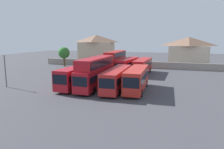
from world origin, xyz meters
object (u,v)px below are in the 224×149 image
object	(u,v)px
bus_3	(117,78)
bus_6	(127,65)
tree_left_of_lot	(64,53)
bus_7	(143,66)
bus_4	(137,78)
house_terrace_centre	(188,52)
house_terrace_left	(96,49)
bus_2	(96,71)
lamp_post_lot_edge	(5,68)
bus_5	(115,61)
bus_1	(78,75)

from	to	relation	value
bus_3	bus_6	xyz separation A→B (m)	(-2.13, 15.66, 0.06)
tree_left_of_lot	bus_7	bearing A→B (deg)	-15.62
bus_4	house_terrace_centre	xyz separation A→B (m)	(8.33, 31.97, 2.25)
bus_4	house_terrace_left	world-z (taller)	house_terrace_left
bus_4	bus_6	xyz separation A→B (m)	(-5.24, 15.52, -0.05)
bus_2	bus_6	bearing A→B (deg)	174.72
bus_2	lamp_post_lot_edge	world-z (taller)	lamp_post_lot_edge
bus_5	house_terrace_left	distance (m)	20.43
bus_4	bus_5	size ratio (longest dim) A/B	0.96
tree_left_of_lot	lamp_post_lot_edge	world-z (taller)	tree_left_of_lot
bus_5	bus_6	world-z (taller)	bus_5
bus_5	lamp_post_lot_edge	bearing A→B (deg)	-34.45
bus_2	bus_7	size ratio (longest dim) A/B	1.05
bus_1	bus_6	bearing A→B (deg)	164.51
house_terrace_centre	lamp_post_lot_edge	xyz separation A→B (m)	(-29.53, -36.05, -1.10)
house_terrace_centre	bus_3	bearing A→B (deg)	-109.61
house_terrace_left	bus_2	bearing A→B (deg)	-68.30
bus_1	bus_5	distance (m)	15.61
bus_2	bus_7	distance (m)	16.51
bus_7	bus_2	bearing A→B (deg)	-16.34
bus_4	bus_6	world-z (taller)	bus_4
bus_6	house_terrace_centre	distance (m)	21.45
bus_3	lamp_post_lot_edge	xyz separation A→B (m)	(-18.09, -3.94, 1.26)
bus_4	bus_6	distance (m)	16.38
bus_6	house_terrace_centre	size ratio (longest dim) A/B	1.01
lamp_post_lot_edge	house_terrace_centre	bearing A→B (deg)	50.68
bus_3	bus_4	world-z (taller)	bus_4
bus_3	house_terrace_centre	world-z (taller)	house_terrace_centre
bus_2	tree_left_of_lot	world-z (taller)	tree_left_of_lot
bus_1	house_terrace_centre	distance (m)	37.03
bus_2	bus_4	xyz separation A→B (m)	(6.70, 0.17, -0.80)
bus_6	tree_left_of_lot	bearing A→B (deg)	-103.38
bus_1	bus_5	size ratio (longest dim) A/B	1.04
bus_4	lamp_post_lot_edge	xyz separation A→B (m)	(-21.20, -4.08, 1.15)
bus_4	lamp_post_lot_edge	bearing A→B (deg)	-81.73
bus_4	bus_7	size ratio (longest dim) A/B	0.95
bus_1	bus_4	distance (m)	9.87
house_terrace_left	house_terrace_centre	size ratio (longest dim) A/B	0.99
bus_4	lamp_post_lot_edge	world-z (taller)	lamp_post_lot_edge
bus_1	bus_5	world-z (taller)	bus_5
bus_1	house_terrace_left	world-z (taller)	house_terrace_left
bus_1	bus_3	bearing A→B (deg)	91.33
house_terrace_left	tree_left_of_lot	xyz separation A→B (m)	(-6.00, -9.91, -0.78)
bus_6	bus_5	bearing A→B (deg)	-80.70
bus_3	bus_6	bearing A→B (deg)	-174.85
tree_left_of_lot	lamp_post_lot_edge	size ratio (longest dim) A/B	1.01
house_terrace_centre	tree_left_of_lot	distance (m)	35.28
bus_3	bus_7	xyz separation A→B (m)	(1.38, 15.70, 0.02)
bus_3	lamp_post_lot_edge	bearing A→B (deg)	-80.33
bus_5	house_terrace_centre	size ratio (longest dim) A/B	0.99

